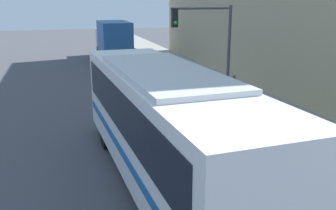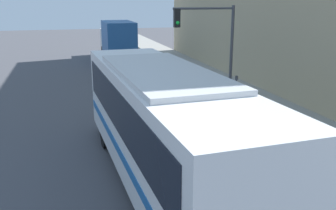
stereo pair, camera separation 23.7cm
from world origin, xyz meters
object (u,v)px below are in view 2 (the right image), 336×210
(city_bus, at_px, (162,120))
(traffic_light_pole, at_px, (211,34))
(delivery_truck, at_px, (117,39))
(fire_hydrant, at_px, (271,111))
(parking_meter, at_px, (236,83))

(city_bus, height_order, traffic_light_pole, traffic_light_pole)
(delivery_truck, xyz_separation_m, fire_hydrant, (3.78, -19.12, -1.29))
(delivery_truck, height_order, fire_hydrant, delivery_truck)
(traffic_light_pole, bearing_deg, delivery_truck, 100.53)
(city_bus, distance_m, delivery_truck, 23.38)
(city_bus, xyz_separation_m, delivery_truck, (2.09, 23.29, -0.13))
(fire_hydrant, xyz_separation_m, parking_meter, (0.00, 3.40, 0.49))
(city_bus, xyz_separation_m, parking_meter, (5.87, 7.57, -0.93))
(delivery_truck, xyz_separation_m, parking_meter, (3.78, -15.72, -0.80))
(city_bus, bearing_deg, parking_meter, 49.48)
(fire_hydrant, height_order, parking_meter, parking_meter)
(parking_meter, bearing_deg, fire_hydrant, -90.00)
(traffic_light_pole, height_order, parking_meter, traffic_light_pole)
(city_bus, height_order, delivery_truck, city_bus)
(fire_hydrant, distance_m, traffic_light_pole, 5.42)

